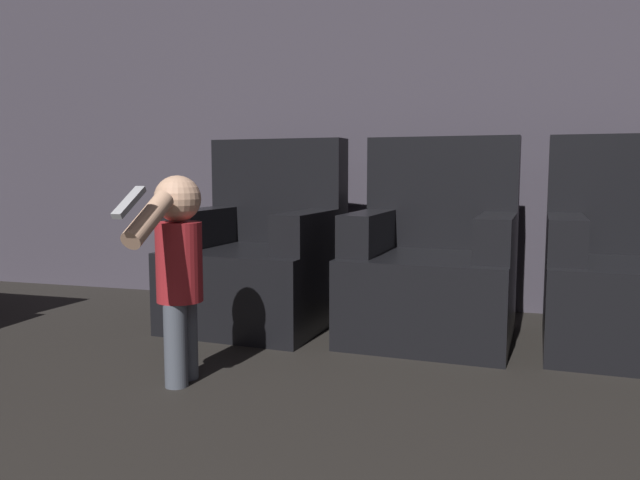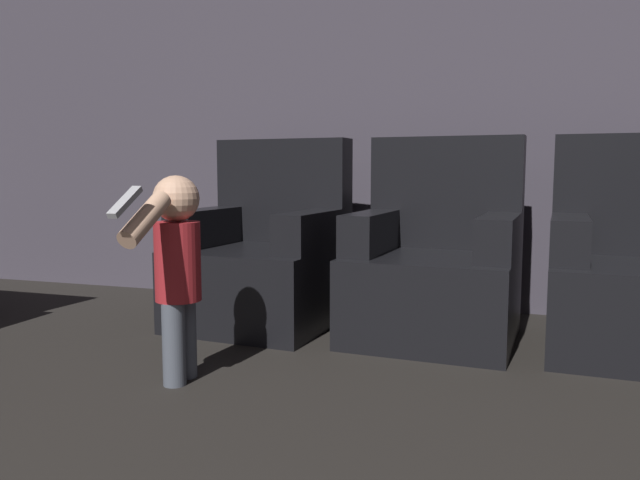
{
  "view_description": "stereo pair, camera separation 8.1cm",
  "coord_description": "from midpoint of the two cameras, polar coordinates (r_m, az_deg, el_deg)",
  "views": [
    {
      "loc": [
        0.59,
        0.72,
        0.82
      ],
      "look_at": [
        -0.16,
        3.3,
        0.52
      ],
      "focal_mm": 35.0,
      "sensor_mm": 36.0,
      "label": 1
    },
    {
      "loc": [
        0.66,
        0.75,
        0.82
      ],
      "look_at": [
        -0.16,
        3.3,
        0.52
      ],
      "focal_mm": 35.0,
      "sensor_mm": 36.0,
      "label": 2
    }
  ],
  "objects": [
    {
      "name": "wall_back",
      "position": [
        3.85,
        8.62,
        13.42
      ],
      "size": [
        8.4,
        0.05,
        2.6
      ],
      "color": "#3D3842",
      "rests_on": "ground_plane"
    },
    {
      "name": "armchair_left",
      "position": [
        3.38,
        -4.47,
        -1.85
      ],
      "size": [
        0.84,
        0.84,
        1.0
      ],
      "rotation": [
        0.0,
        0.0,
        -0.09
      ],
      "color": "black",
      "rests_on": "ground_plane"
    },
    {
      "name": "armchair_middle",
      "position": [
        3.15,
        11.22,
        -2.56
      ],
      "size": [
        0.83,
        0.82,
        1.0
      ],
      "rotation": [
        0.0,
        0.0,
        -0.07
      ],
      "color": "black",
      "rests_on": "ground_plane"
    },
    {
      "name": "person_toddler",
      "position": [
        2.45,
        -12.06,
        -1.93
      ],
      "size": [
        0.18,
        0.56,
        0.81
      ],
      "rotation": [
        0.0,
        0.0,
        1.64
      ],
      "color": "#474C56",
      "rests_on": "ground_plane"
    }
  ]
}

